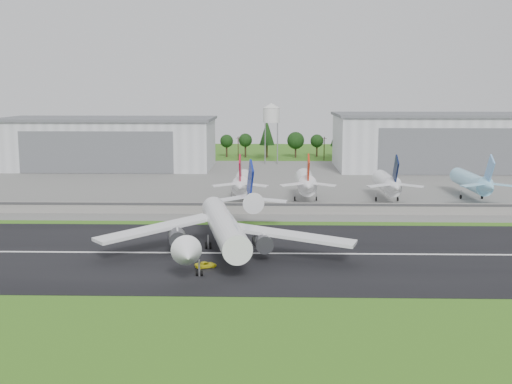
{
  "coord_description": "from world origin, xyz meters",
  "views": [
    {
      "loc": [
        -4.68,
        -127.42,
        35.8
      ],
      "look_at": [
        -8.86,
        40.0,
        9.0
      ],
      "focal_mm": 45.0,
      "sensor_mm": 36.0,
      "label": 1
    }
  ],
  "objects_px": {
    "main_airliner": "(223,232)",
    "parked_jet_navy": "(388,183)",
    "parked_jet_skyblue": "(474,182)",
    "ground_vehicle": "(206,265)",
    "parked_jet_red_b": "(306,182)",
    "parked_jet_red_a": "(242,183)"
  },
  "relations": [
    {
      "from": "parked_jet_red_b",
      "to": "parked_jet_skyblue",
      "type": "relative_size",
      "value": 0.84
    },
    {
      "from": "parked_jet_red_a",
      "to": "parked_jet_navy",
      "type": "height_order",
      "value": "parked_jet_red_a"
    },
    {
      "from": "parked_jet_red_a",
      "to": "parked_jet_skyblue",
      "type": "height_order",
      "value": "parked_jet_red_a"
    },
    {
      "from": "main_airliner",
      "to": "parked_jet_navy",
      "type": "height_order",
      "value": "main_airliner"
    },
    {
      "from": "parked_jet_skyblue",
      "to": "parked_jet_navy",
      "type": "bearing_deg",
      "value": -170.14
    },
    {
      "from": "ground_vehicle",
      "to": "parked_jet_red_a",
      "type": "xyz_separation_m",
      "value": [
        3.72,
        78.44,
        5.42
      ]
    },
    {
      "from": "parked_jet_red_a",
      "to": "parked_jet_navy",
      "type": "xyz_separation_m",
      "value": [
        46.87,
        -0.0,
        -0.02
      ]
    },
    {
      "from": "parked_jet_navy",
      "to": "parked_jet_skyblue",
      "type": "xyz_separation_m",
      "value": [
        28.71,
        4.99,
        -0.11
      ]
    },
    {
      "from": "ground_vehicle",
      "to": "parked_jet_skyblue",
      "type": "relative_size",
      "value": 0.12
    },
    {
      "from": "parked_jet_navy",
      "to": "parked_jet_skyblue",
      "type": "relative_size",
      "value": 0.84
    },
    {
      "from": "main_airliner",
      "to": "parked_jet_navy",
      "type": "bearing_deg",
      "value": -136.63
    },
    {
      "from": "ground_vehicle",
      "to": "parked_jet_red_b",
      "type": "xyz_separation_m",
      "value": [
        24.3,
        78.47,
        5.61
      ]
    },
    {
      "from": "main_airliner",
      "to": "parked_jet_skyblue",
      "type": "xyz_separation_m",
      "value": [
        76.6,
        71.97,
        1.12
      ]
    },
    {
      "from": "parked_jet_red_a",
      "to": "parked_jet_navy",
      "type": "bearing_deg",
      "value": -0.0
    },
    {
      "from": "main_airliner",
      "to": "parked_jet_red_b",
      "type": "distance_m",
      "value": 70.42
    },
    {
      "from": "parked_jet_red_b",
      "to": "parked_jet_navy",
      "type": "relative_size",
      "value": 1.0
    },
    {
      "from": "parked_jet_red_b",
      "to": "parked_jet_navy",
      "type": "height_order",
      "value": "parked_jet_red_b"
    },
    {
      "from": "main_airliner",
      "to": "ground_vehicle",
      "type": "distance_m",
      "value": 12.49
    },
    {
      "from": "ground_vehicle",
      "to": "parked_jet_red_b",
      "type": "relative_size",
      "value": 0.14
    },
    {
      "from": "parked_jet_red_b",
      "to": "parked_jet_skyblue",
      "type": "xyz_separation_m",
      "value": [
        55.0,
        4.96,
        -0.31
      ]
    },
    {
      "from": "ground_vehicle",
      "to": "parked_jet_red_b",
      "type": "height_order",
      "value": "parked_jet_red_b"
    },
    {
      "from": "parked_jet_navy",
      "to": "parked_jet_red_a",
      "type": "bearing_deg",
      "value": 180.0
    }
  ]
}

